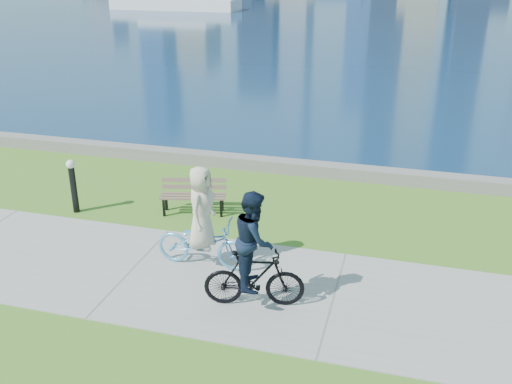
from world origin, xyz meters
TOP-DOWN VIEW (x-y plane):
  - ground at (0.00, 0.00)m, footprint 320.00×320.00m
  - concrete_path at (0.00, 0.00)m, footprint 80.00×3.50m
  - seawall at (0.00, 6.20)m, footprint 90.00×0.50m
  - bay_water at (0.00, 72.00)m, footprint 320.00×131.00m
  - ferry_near at (-26.15, 54.03)m, footprint 14.51×4.15m
  - park_bench at (-3.83, 2.91)m, footprint 1.65×0.90m
  - bollard_lamp at (-6.59, 2.14)m, footprint 0.22×0.22m
  - cyclist_woman at (-2.68, 0.51)m, footprint 0.67×1.92m
  - cyclist_man at (-1.33, -0.55)m, footprint 0.90×1.84m

SIDE VIEW (x-z plane):
  - ground at x=0.00m, z-range 0.00..0.00m
  - bay_water at x=0.00m, z-range 0.00..0.01m
  - concrete_path at x=0.00m, z-range 0.00..0.02m
  - seawall at x=0.00m, z-range 0.00..0.35m
  - park_bench at x=-3.83m, z-range 0.09..0.90m
  - bollard_lamp at x=-6.59m, z-range 0.10..1.43m
  - cyclist_woman at x=-2.68m, z-range -0.25..1.85m
  - ferry_near at x=-26.15m, z-range -0.17..1.80m
  - cyclist_man at x=-1.33m, z-range -0.15..2.02m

